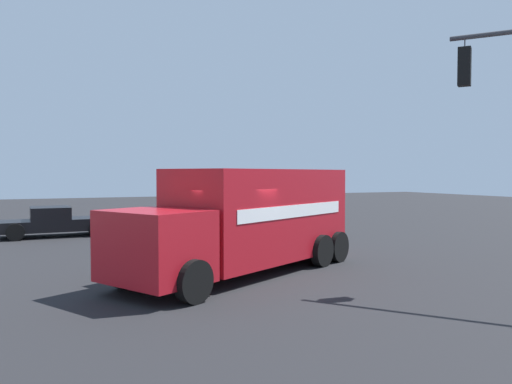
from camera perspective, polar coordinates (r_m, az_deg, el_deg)
ground_plane at (r=14.28m, az=-3.56°, el=-9.68°), size 100.00×100.00×0.00m
delivery_truck at (r=14.69m, az=-0.92°, el=-3.12°), size 6.14×8.46×3.04m
pickup_black at (r=25.03m, az=-21.93°, el=-3.06°), size 2.33×5.24×1.38m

